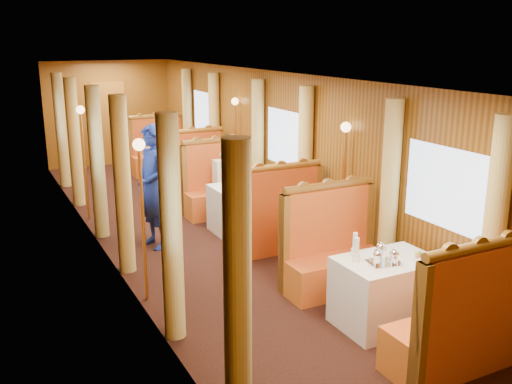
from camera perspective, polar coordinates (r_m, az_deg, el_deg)
floor at (r=9.01m, az=-5.41°, el=-4.51°), size 3.00×12.00×0.01m
ceiling at (r=8.50m, az=-5.83°, el=11.56°), size 3.00×12.00×0.01m
wall_far at (r=14.35m, az=-14.49°, el=7.63°), size 3.00×0.01×2.50m
wall_left at (r=8.26m, az=-15.35°, el=2.21°), size 0.01×12.00×2.50m
wall_right at (r=9.30m, az=3.04°, el=4.17°), size 0.01×12.00×2.50m
doorway_far at (r=14.36m, az=-14.39°, el=6.63°), size 0.80×0.04×2.00m
table_near at (r=6.41m, az=12.85°, el=-9.70°), size 1.05×0.72×0.75m
banquette_near_fwd at (r=5.74m, az=19.47°, el=-12.80°), size 1.30×0.55×1.34m
banquette_near_aft at (r=7.13m, az=7.68°, el=-6.40°), size 1.30×0.55×1.34m
table_mid at (r=9.18m, az=-1.11°, el=-1.61°), size 1.05×0.72×0.75m
banquette_mid_fwd at (r=8.30m, az=1.94°, el=-3.10°), size 1.30×0.55×1.34m
banquette_mid_aft at (r=10.05m, az=-3.63°, el=0.16°), size 1.30×0.55×1.34m
table_far at (r=12.32m, az=-8.22°, el=2.63°), size 1.05×0.72×0.75m
banquette_far_fwd at (r=11.38m, az=-6.57°, el=1.88°), size 1.30×0.55×1.34m
banquette_far_aft at (r=13.26m, az=-9.65°, el=3.67°), size 1.30×0.55×1.34m
tea_tray at (r=6.14m, az=12.73°, el=-6.94°), size 0.38×0.32×0.01m
teapot_left at (r=6.05m, az=12.04°, el=-6.66°), size 0.18×0.16×0.13m
teapot_right at (r=6.11m, az=13.61°, el=-6.51°), size 0.18×0.14×0.13m
teapot_back at (r=6.24m, az=12.33°, el=-5.96°), size 0.18×0.14×0.14m
fruit_plate at (r=6.38m, az=16.16°, el=-6.20°), size 0.21×0.21×0.05m
cup_inboard at (r=6.10m, az=10.02°, el=-5.95°), size 0.08×0.08×0.26m
cup_outboard at (r=6.24m, az=9.85°, el=-5.42°), size 0.08×0.08×0.26m
rose_vase_mid at (r=9.03m, az=-0.94°, el=1.75°), size 0.06×0.06×0.36m
rose_vase_far at (r=12.24m, az=-8.22°, el=5.18°), size 0.06×0.06×0.36m
window_left_near at (r=4.95m, az=-6.85°, el=-3.58°), size 0.01×1.20×0.90m
curtain_left_near_a at (r=4.41m, az=-1.87°, el=-9.71°), size 0.22×0.22×2.35m
curtain_left_near_b at (r=5.76m, az=-8.47°, el=-3.76°), size 0.22×0.22×2.35m
window_right_near at (r=6.53m, az=18.40°, el=0.40°), size 0.01×1.20×0.90m
curtain_right_near_a at (r=6.03m, az=22.68°, el=-3.95°), size 0.22×0.22×2.35m
curtain_right_near_b at (r=7.08m, az=13.18°, el=-0.40°), size 0.22×0.22×2.35m
window_left_mid at (r=8.22m, az=-15.34°, el=3.58°), size 0.01×1.20×0.90m
curtain_left_mid_a at (r=7.56m, az=-13.19°, el=0.59°), size 0.22×0.22×2.35m
curtain_left_mid_b at (r=9.05m, az=-15.60°, el=2.81°), size 0.22×0.22×2.35m
window_right_mid at (r=9.26m, az=2.97°, el=5.37°), size 0.01×1.20×0.90m
curtain_right_mid_a at (r=8.60m, az=4.92°, el=2.71°), size 0.22×0.22×2.35m
curtain_right_mid_b at (r=9.94m, az=0.19°, el=4.46°), size 0.22×0.22×2.35m
window_left_far at (r=11.63m, az=-18.96°, el=6.60°), size 0.01×1.20×0.90m
curtain_left_far_a at (r=10.92m, az=-17.69°, el=4.72°), size 0.22×0.22×2.35m
curtain_left_far_b at (r=12.45m, az=-18.91°, el=5.84°), size 0.22×0.22×2.35m
window_right_far at (r=12.38m, az=-5.16°, el=7.84°), size 0.01×1.20×0.90m
curtain_right_far_a at (r=11.67m, az=-4.18°, el=6.04°), size 0.22×0.22×2.35m
curtain_right_far_b at (r=13.11m, az=-6.84°, el=6.99°), size 0.22×0.22×2.35m
sconce_left_fore at (r=6.59m, az=-11.41°, el=0.43°), size 0.14×0.14×1.95m
sconce_right_fore at (r=7.78m, az=8.83°, el=2.82°), size 0.14×0.14×1.95m
sconce_left_aft at (r=9.94m, az=-16.95°, el=5.03°), size 0.14×0.14×1.95m
sconce_right_aft at (r=10.77m, az=-2.08°, el=6.42°), size 0.14×0.14×1.95m
steward at (r=8.45m, az=-10.22°, el=0.51°), size 0.60×0.76×1.84m
passenger at (r=9.71m, az=-2.97°, el=1.57°), size 0.40×0.44×0.76m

